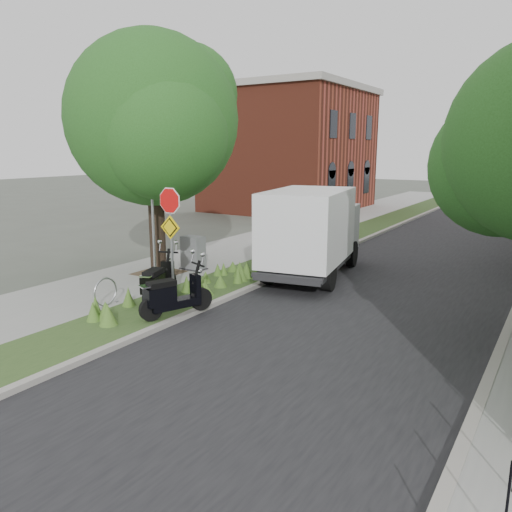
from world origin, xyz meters
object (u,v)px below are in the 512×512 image
at_px(sign_assembly, 170,221).
at_px(scooter_far, 169,299).
at_px(scooter_near, 157,286).
at_px(utility_cabinet, 193,253).
at_px(box_truck, 312,229).

relative_size(sign_assembly, scooter_far, 1.70).
bearing_deg(scooter_far, sign_assembly, 126.79).
distance_m(scooter_near, utility_cabinet, 3.82).
height_order(scooter_near, box_truck, box_truck).
relative_size(scooter_near, scooter_far, 1.01).
distance_m(scooter_near, box_truck, 5.65).
height_order(sign_assembly, scooter_near, sign_assembly).
bearing_deg(scooter_far, scooter_near, 145.85).
relative_size(sign_assembly, box_truck, 0.56).
bearing_deg(scooter_near, sign_assembly, 30.26).
height_order(scooter_far, box_truck, box_truck).
relative_size(sign_assembly, scooter_near, 1.69).
xyz_separation_m(box_truck, utility_cabinet, (-3.67, -1.68, -0.95)).
relative_size(box_truck, utility_cabinet, 5.06).
height_order(box_truck, utility_cabinet, box_truck).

